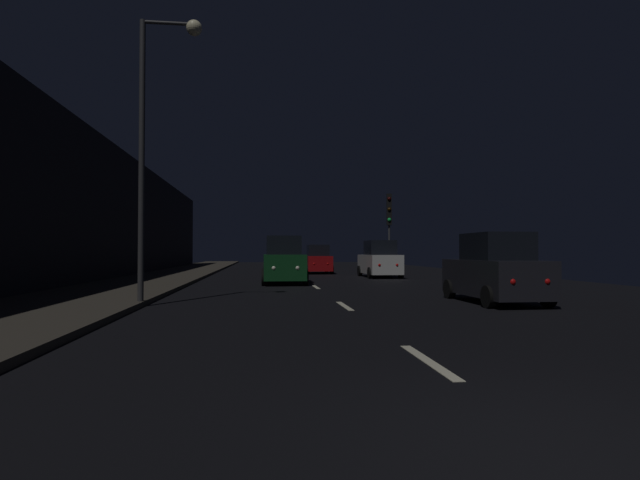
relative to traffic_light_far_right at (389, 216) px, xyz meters
The scene contains 10 objects.
ground 6.63m from the traffic_light_far_right, 167.13° to the right, with size 27.78×84.00×0.02m, color black.
sidewalk_left 13.62m from the traffic_light_far_right, behind, with size 4.40×84.00×0.15m, color #38332B.
building_facade_left 16.38m from the traffic_light_far_right, 163.21° to the right, with size 0.80×63.00×7.11m, color black.
lane_centerline 9.30m from the traffic_light_far_right, 129.06° to the right, with size 0.16×32.29×0.01m.
traffic_light_far_right is the anchor object (origin of this frame).
streetlamp_overhead 18.61m from the traffic_light_far_right, 124.68° to the right, with size 1.70×0.44×8.03m.
car_approaching_headlights 9.18m from the traffic_light_far_right, 139.14° to the right, with size 2.06×4.46×2.25m.
car_distant_taillights 6.70m from the traffic_light_far_right, 128.89° to the left, with size 1.80×3.91×1.97m.
car_parked_right_far 2.90m from the traffic_light_far_right, 135.33° to the right, with size 1.97×4.27×2.15m.
car_parked_right_near 15.60m from the traffic_light_far_right, 92.97° to the right, with size 1.89×4.10×2.07m.
Camera 1 is at (-2.28, -3.67, 1.52)m, focal length 27.91 mm.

